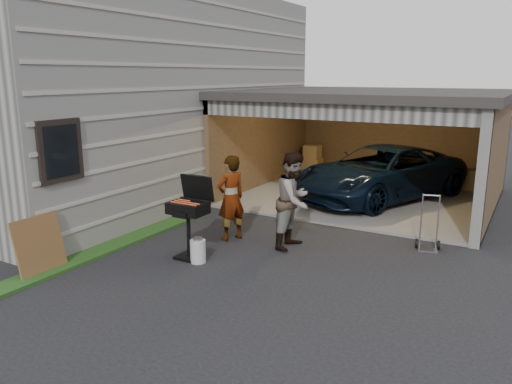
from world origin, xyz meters
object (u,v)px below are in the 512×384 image
propane_tank (198,251)px  plywood_panel (39,245)px  woman (231,198)px  hand_truck (428,239)px  minivan (380,175)px  bbq_grill (189,211)px  man (294,200)px

propane_tank → plywood_panel: size_ratio=0.42×
woman → hand_truck: woman is taller
minivan → bbq_grill: bbq_grill is taller
propane_tank → minivan: bearing=76.0°
propane_tank → bbq_grill: bearing=153.7°
woman → plywood_panel: 3.64m
minivan → woman: bearing=-86.1°
bbq_grill → man: bearing=46.7°
woman → bbq_grill: (-0.10, -1.25, 0.02)m
minivan → hand_truck: size_ratio=4.59×
woman → hand_truck: size_ratio=1.59×
minivan → propane_tank: 6.31m
minivan → plywood_panel: (-3.54, -7.83, -0.20)m
man → propane_tank: (-1.13, -1.62, -0.73)m
minivan → man: size_ratio=2.67×
bbq_grill → plywood_panel: bbq_grill is taller
minivan → hand_truck: minivan is taller
man → propane_tank: 2.10m
man → propane_tank: man is taller
hand_truck → man: bearing=-169.0°
man → woman: bearing=102.3°
hand_truck → woman: bearing=-174.2°
minivan → man: bearing=-71.4°
plywood_panel → propane_tank: bearing=40.7°
woman → plywood_panel: bearing=-7.2°
hand_truck → minivan: bearing=105.1°
bbq_grill → hand_truck: (3.73, 2.61, -0.69)m
woman → plywood_panel: woman is taller
man → bbq_grill: 2.04m
woman → propane_tank: size_ratio=4.17×
man → hand_truck: size_ratio=1.72×
minivan → propane_tank: (-1.52, -6.10, -0.49)m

